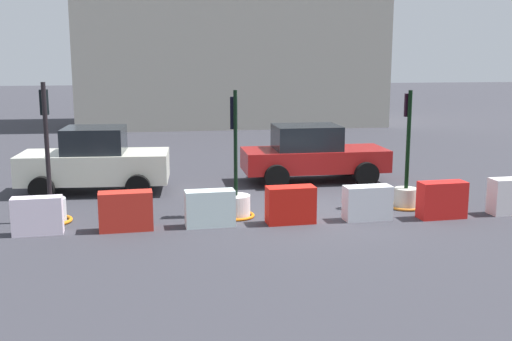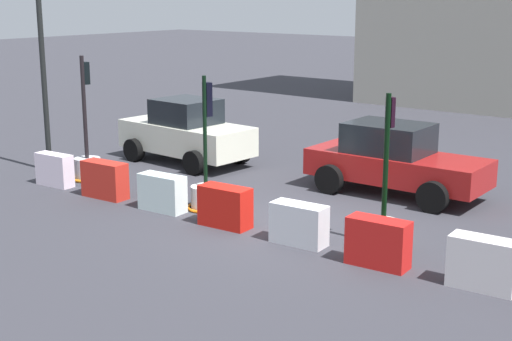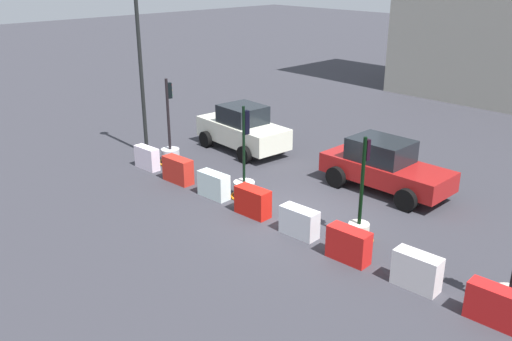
{
  "view_description": "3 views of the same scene",
  "coord_description": "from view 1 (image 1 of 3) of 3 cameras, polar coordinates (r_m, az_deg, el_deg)",
  "views": [
    {
      "loc": [
        -3.72,
        -14.48,
        3.84
      ],
      "look_at": [
        -1.53,
        -0.0,
        1.04
      ],
      "focal_mm": 43.91,
      "sensor_mm": 36.0,
      "label": 1
    },
    {
      "loc": [
        8.45,
        -12.06,
        4.69
      ],
      "look_at": [
        -0.63,
        -0.31,
        1.09
      ],
      "focal_mm": 51.47,
      "sensor_mm": 36.0,
      "label": 2
    },
    {
      "loc": [
        9.91,
        -11.2,
        7.06
      ],
      "look_at": [
        -1.47,
        -0.32,
        1.07
      ],
      "focal_mm": 38.71,
      "sensor_mm": 36.0,
      "label": 3
    }
  ],
  "objects": [
    {
      "name": "construction_barrier_5",
      "position": [
        15.22,
        16.58,
        -2.58
      ],
      "size": [
        1.13,
        0.52,
        0.86
      ],
      "color": "red",
      "rests_on": "ground_plane"
    },
    {
      "name": "car_red_compact",
      "position": [
        18.66,
        5.15,
        1.5
      ],
      "size": [
        4.27,
        2.07,
        1.7
      ],
      "color": "#A21817",
      "rests_on": "ground_plane"
    },
    {
      "name": "traffic_light_2",
      "position": [
        15.98,
        13.5,
        -1.69
      ],
      "size": [
        0.84,
        0.84,
        2.92
      ],
      "color": "beige",
      "rests_on": "ground_plane"
    },
    {
      "name": "construction_barrier_6",
      "position": [
        16.19,
        22.29,
        -2.16
      ],
      "size": [
        1.11,
        0.51,
        0.86
      ],
      "color": "silver",
      "rests_on": "ground_plane"
    },
    {
      "name": "construction_barrier_4",
      "position": [
        14.69,
        10.12,
        -2.92
      ],
      "size": [
        1.12,
        0.51,
        0.79
      ],
      "color": "silver",
      "rests_on": "ground_plane"
    },
    {
      "name": "ground_plane",
      "position": [
        15.43,
        5.65,
        -3.65
      ],
      "size": [
        120.0,
        120.0,
        0.0
      ],
      "primitive_type": "plane",
      "color": "#33333A"
    },
    {
      "name": "car_white_van",
      "position": [
        17.7,
        -14.47,
        0.77
      ],
      "size": [
        4.08,
        2.24,
        1.81
      ],
      "color": "white",
      "rests_on": "ground_plane"
    },
    {
      "name": "traffic_light_0",
      "position": [
        14.97,
        -18.21,
        -2.81
      ],
      "size": [
        0.93,
        0.93,
        3.18
      ],
      "color": "silver",
      "rests_on": "ground_plane"
    },
    {
      "name": "construction_barrier_0",
      "position": [
        14.1,
        -19.29,
        -3.91
      ],
      "size": [
        1.06,
        0.42,
        0.81
      ],
      "color": "white",
      "rests_on": "ground_plane"
    },
    {
      "name": "construction_barrier_3",
      "position": [
        14.18,
        3.17,
        -3.15
      ],
      "size": [
        1.12,
        0.54,
        0.85
      ],
      "color": "red",
      "rests_on": "ground_plane"
    },
    {
      "name": "construction_barrier_2",
      "position": [
        13.96,
        -4.21,
        -3.46
      ],
      "size": [
        1.12,
        0.49,
        0.82
      ],
      "color": "silver",
      "rests_on": "ground_plane"
    },
    {
      "name": "construction_barrier_1",
      "position": [
        13.89,
        -11.77,
        -3.64
      ],
      "size": [
        1.17,
        0.51,
        0.86
      ],
      "color": "red",
      "rests_on": "ground_plane"
    },
    {
      "name": "traffic_light_1",
      "position": [
        14.69,
        -1.86,
        -2.51
      ],
      "size": [
        0.88,
        0.88,
        2.97
      ],
      "color": "silver",
      "rests_on": "ground_plane"
    }
  ]
}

